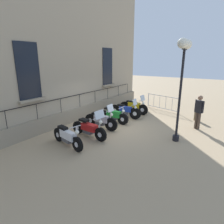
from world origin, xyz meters
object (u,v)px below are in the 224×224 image
Objects in this scene: crowd_barrier at (163,102)px; bollard at (197,113)px; motorcycle_silver at (101,120)px; pedestrian_standing at (199,110)px; motorcycle_red at (89,128)px; motorcycle_blue at (125,111)px; motorcycle_green at (113,116)px; motorcycle_yellow at (134,107)px; motorcycle_white at (68,137)px; lamppost at (183,61)px.

crowd_barrier is 2.89× the size of bollard.
motorcycle_silver is 5.01m from pedestrian_standing.
motorcycle_blue is (-0.15, 3.59, 0.01)m from motorcycle_red.
bollard is (3.85, 3.07, 0.03)m from motorcycle_green.
motorcycle_red is at bearing -88.23° from motorcycle_yellow.
motorcycle_green is (-0.01, 1.17, -0.05)m from motorcycle_silver.
pedestrian_standing is at bearing -43.39° from crowd_barrier.
motorcycle_green is at bearing -159.44° from pedestrian_standing.
crowd_barrier is (1.40, 5.34, 0.11)m from motorcycle_silver.
motorcycle_white is at bearing -88.55° from motorcycle_green.
lamppost is 5.01× the size of bollard.
motorcycle_green is at bearing -141.47° from bollard.
motorcycle_green is 0.90× the size of motorcycle_blue.
motorcycle_yellow is at bearing -169.20° from bollard.
motorcycle_yellow is at bearing 91.77° from motorcycle_red.
motorcycle_white is at bearing -128.38° from pedestrian_standing.
motorcycle_yellow is at bearing 89.98° from motorcycle_white.
motorcycle_green is at bearing -94.20° from motorcycle_blue.
motorcycle_green is 4.49m from pedestrian_standing.
motorcycle_red is 0.84× the size of crowd_barrier.
motorcycle_red is 4.91m from lamppost.
pedestrian_standing is at bearing 4.93° from motorcycle_blue.
lamppost is 4.69m from bollard.
motorcycle_white is 5.59m from lamppost.
crowd_barrier reaches higher than motorcycle_green.
bollard is at bearing 56.46° from motorcycle_red.
lamppost is at bearing -64.34° from crowd_barrier.
lamppost is (3.59, -1.75, 2.98)m from motorcycle_blue.
motorcycle_blue is (-0.00, 4.80, 0.03)m from motorcycle_white.
crowd_barrier is 2.68m from bollard.
motorcycle_green is 1.08× the size of pedestrian_standing.
motorcycle_red is 0.98× the size of motorcycle_blue.
motorcycle_green reaches higher than bollard.
lamppost is (3.59, 3.04, 3.01)m from motorcycle_white.
motorcycle_blue is 1.20× the size of pedestrian_standing.
motorcycle_yellow is 5.48m from lamppost.
motorcycle_blue is at bearing 85.80° from motorcycle_green.
motorcycle_red is at bearing -151.87° from lamppost.
lamppost is 5.96m from crowd_barrier.
bollard is 1.64m from pedestrian_standing.
motorcycle_silver reaches higher than motorcycle_blue.
pedestrian_standing reaches higher than motorcycle_white.
lamppost reaches higher than motorcycle_silver.
motorcycle_green is 2.35m from motorcycle_yellow.
lamppost is (3.66, 0.63, 2.97)m from motorcycle_silver.
motorcycle_yellow is (0.00, 5.93, 0.04)m from motorcycle_white.
motorcycle_silver is at bearing -91.28° from motorcycle_yellow.
lamppost is at bearing 28.13° from motorcycle_red.
motorcycle_green is 0.77× the size of crowd_barrier.
pedestrian_standing is at bearing 76.86° from lamppost.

